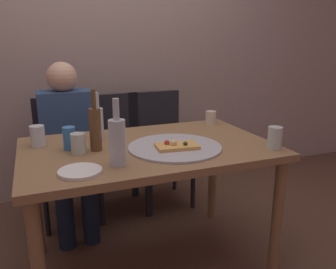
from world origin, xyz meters
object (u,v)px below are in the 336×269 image
plate_stack (80,171)px  chair_middle (116,145)px  beer_bottle (95,128)px  soda_can (69,138)px  wine_glass (211,118)px  tumbler_far (78,144)px  chair_left (67,151)px  dining_table (149,161)px  chair_right (159,140)px  short_glass (275,138)px  wine_bottle (117,141)px  tumbler_near (38,136)px  pizza_slice_last (177,146)px  pizza_tray (175,147)px  guest_in_sweater (68,139)px  water_bottle (98,122)px

plate_stack → chair_middle: (0.41, 1.10, -0.25)m
beer_bottle → soda_can: 0.16m
wine_glass → chair_middle: 0.81m
beer_bottle → tumbler_far: 0.12m
chair_left → dining_table: bearing=114.1°
soda_can → chair_right: size_ratio=0.14×
short_glass → chair_middle: bearing=118.4°
wine_bottle → tumbler_far: bearing=122.0°
tumbler_far → chair_right: chair_right is taller
dining_table → short_glass: short_glass is taller
wine_glass → tumbler_near: bearing=-174.9°
pizza_slice_last → beer_bottle: 0.43m
tumbler_far → wine_glass: tumbler_far is taller
chair_middle → wine_glass: bearing=137.7°
dining_table → pizza_tray: pizza_tray is taller
beer_bottle → chair_right: bearing=51.5°
plate_stack → wine_glass: bearing=31.6°
wine_bottle → tumbler_far: 0.29m
pizza_slice_last → chair_left: 1.10m
tumbler_near → short_glass: 1.28m
tumbler_far → dining_table: bearing=0.0°
chair_middle → chair_right: size_ratio=1.00×
pizza_slice_last → tumbler_near: 0.76m
beer_bottle → guest_in_sweater: 0.70m
wine_glass → soda_can: (-0.97, -0.23, 0.02)m
short_glass → plate_stack: size_ratio=0.62×
tumbler_far → short_glass: size_ratio=0.89×
plate_stack → water_bottle: bearing=70.7°
wine_bottle → plate_stack: wine_bottle is taller
soda_can → water_bottle: bearing=38.1°
plate_stack → pizza_slice_last: bearing=15.5°
pizza_slice_last → water_bottle: 0.50m
pizza_tray → wine_bottle: size_ratio=1.60×
dining_table → pizza_tray: size_ratio=2.69×
dining_table → chair_middle: size_ratio=1.50×
plate_stack → tumbler_near: bearing=107.9°
pizza_tray → wine_glass: size_ratio=5.68×
dining_table → soda_can: 0.44m
chair_middle → dining_table: bearing=90.0°
short_glass → soda_can: bearing=159.1°
plate_stack → chair_right: size_ratio=0.21×
soda_can → chair_left: bearing=86.9°
wine_bottle → plate_stack: size_ratio=1.64×
soda_can → chair_right: chair_right is taller
water_bottle → chair_middle: size_ratio=0.30×
chair_middle → guest_in_sweater: 0.42m
tumbler_near → guest_in_sweater: bearing=66.9°
dining_table → guest_in_sweater: 0.77m
chair_middle → beer_bottle: bearing=70.7°
wine_bottle → wine_glass: (0.78, 0.56, -0.07)m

